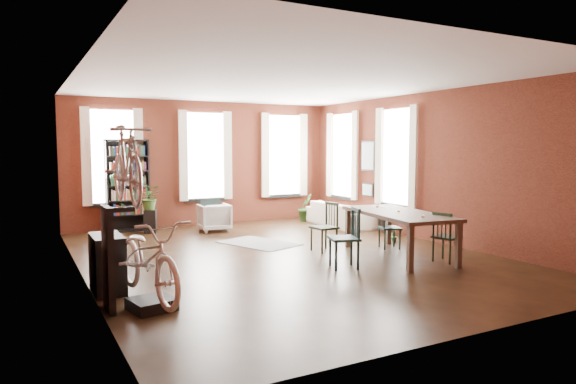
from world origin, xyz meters
TOP-DOWN VIEW (x-y plane):
  - room at (0.25, 0.62)m, footprint 9.00×9.04m
  - dining_table at (1.83, -1.01)m, footprint 1.46×2.58m
  - dining_chair_a at (0.44, -1.28)m, footprint 0.59×0.59m
  - dining_chair_b at (0.88, 0.05)m, footprint 0.47×0.47m
  - dining_chair_c at (2.31, -1.74)m, footprint 0.50×0.50m
  - dining_chair_d at (2.19, -0.32)m, footprint 0.49×0.49m
  - bookshelf at (-2.00, 4.30)m, footprint 1.00×0.32m
  - white_armchair at (-0.17, 3.37)m, footprint 0.76×0.72m
  - cream_sofa at (2.95, 2.60)m, footprint 0.61×2.08m
  - striped_rug at (0.10, 1.38)m, footprint 1.52×1.87m
  - bike_trainer at (-2.93, -2.01)m, footprint 0.59×0.59m
  - bike_wall_rack at (-3.40, -1.80)m, footprint 0.16×0.60m
  - console_table at (-3.28, -0.90)m, footprint 0.40×0.80m
  - plant_stand at (-1.59, 3.80)m, footprint 0.36×0.36m
  - plant_by_sofa at (2.60, 3.76)m, footprint 0.56×0.82m
  - plant_small at (2.71, 0.16)m, footprint 0.43×0.44m
  - bicycle_floor at (-2.96, -1.98)m, footprint 0.80×1.10m
  - bicycle_hung at (-3.15, -1.80)m, footprint 0.47×1.00m
  - plant_on_stand at (-1.59, 3.80)m, footprint 0.67×0.70m

SIDE VIEW (x-z plane):
  - striped_rug at x=0.10m, z-range 0.00..0.01m
  - plant_small at x=2.71m, z-range 0.00..0.15m
  - bike_trainer at x=-2.93m, z-range 0.00..0.15m
  - plant_by_sofa at x=2.60m, z-range 0.00..0.34m
  - plant_stand at x=-1.59m, z-range 0.00..0.55m
  - white_armchair at x=-0.17m, z-range 0.00..0.73m
  - console_table at x=-3.28m, z-range 0.00..0.80m
  - cream_sofa at x=2.95m, z-range 0.00..0.81m
  - dining_table at x=1.83m, z-range 0.00..0.83m
  - dining_chair_d at x=2.19m, z-range 0.00..0.83m
  - dining_chair_c at x=2.31m, z-range 0.00..0.88m
  - dining_chair_b at x=0.88m, z-range 0.00..0.94m
  - dining_chair_a at x=0.44m, z-range 0.00..1.01m
  - bike_wall_rack at x=-3.40m, z-range 0.00..1.30m
  - plant_on_stand at x=-1.59m, z-range 0.55..1.00m
  - bookshelf at x=-2.00m, z-range 0.00..2.20m
  - bicycle_floor at x=-2.96m, z-range 0.15..2.07m
  - bicycle_hung at x=-3.15m, z-range 1.30..2.96m
  - room at x=0.25m, z-range 0.53..3.75m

